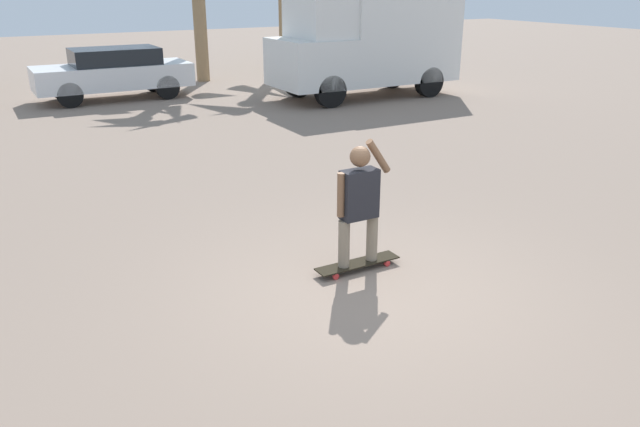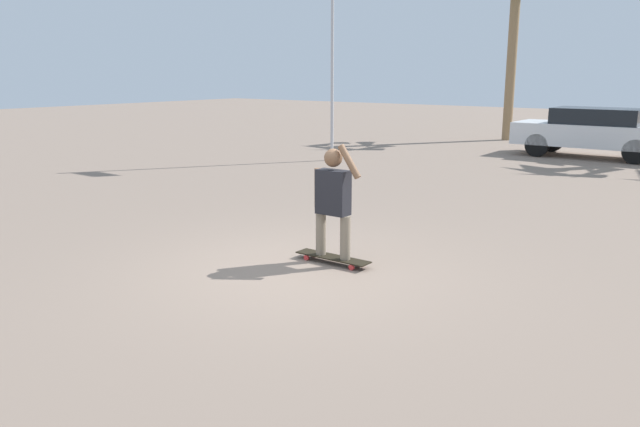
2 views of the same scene
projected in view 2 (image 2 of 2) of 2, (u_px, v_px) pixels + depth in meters
name	position (u px, v px, depth m)	size (l,w,h in m)	color
ground_plane	(299.00, 271.00, 8.21)	(80.00, 80.00, 0.00)	gray
skateboard	(333.00, 258.00, 8.52)	(1.11, 0.24, 0.09)	black
person_skateboarder	(333.00, 196.00, 8.33)	(0.73, 0.25, 1.55)	gray
parked_car_white	(593.00, 131.00, 18.97)	(4.49, 1.77, 1.50)	black
flagpole	(335.00, 15.00, 17.56)	(1.13, 0.12, 7.11)	#B7B7BC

